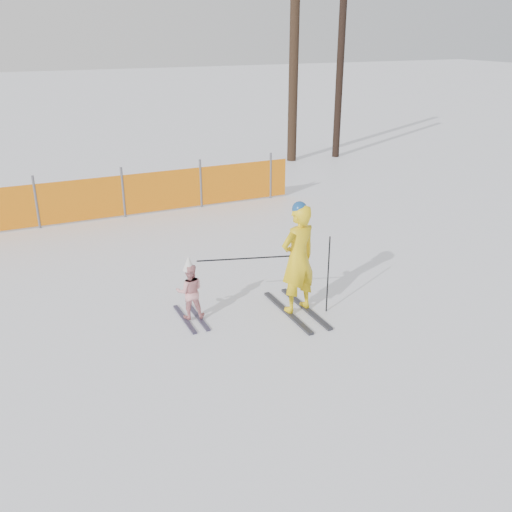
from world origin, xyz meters
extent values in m
plane|color=white|center=(0.00, 0.00, 0.00)|extent=(120.00, 120.00, 0.00)
cube|color=black|center=(0.45, 0.25, 0.02)|extent=(0.09, 1.58, 0.04)
cube|color=black|center=(0.79, 0.25, 0.02)|extent=(0.09, 1.58, 0.04)
imported|color=yellow|center=(0.62, 0.25, 0.94)|extent=(0.73, 0.56, 1.80)
sphere|color=navy|center=(0.62, 0.25, 1.77)|extent=(0.24, 0.24, 0.24)
cube|color=black|center=(-1.15, 0.74, 0.01)|extent=(0.09, 1.02, 0.03)
cube|color=black|center=(-0.93, 0.74, 0.01)|extent=(0.09, 1.02, 0.03)
imported|color=pink|center=(-1.04, 0.74, 0.49)|extent=(0.52, 0.45, 0.91)
cone|color=silver|center=(-1.04, 0.74, 0.97)|extent=(0.19, 0.19, 0.24)
cylinder|color=black|center=(1.07, 0.05, 0.66)|extent=(0.02, 0.02, 1.31)
cylinder|color=black|center=(-0.21, 0.49, 0.99)|extent=(1.43, 0.44, 0.02)
cylinder|color=#595960|center=(-2.82, 6.47, 0.62)|extent=(0.06, 0.06, 1.25)
cylinder|color=#595960|center=(-0.82, 6.47, 0.62)|extent=(0.06, 0.06, 1.25)
cylinder|color=#595960|center=(1.18, 6.47, 0.62)|extent=(0.06, 0.06, 1.25)
cylinder|color=#595960|center=(3.18, 6.47, 0.62)|extent=(0.06, 0.06, 1.25)
cube|color=orange|center=(-3.60, 6.47, 0.55)|extent=(14.44, 0.03, 1.00)
cylinder|color=black|center=(5.96, 10.44, 3.62)|extent=(0.32, 0.32, 7.24)
cylinder|color=black|center=(7.70, 10.33, 2.71)|extent=(0.25, 0.25, 5.42)
camera|label=1|loc=(-3.50, -7.09, 4.37)|focal=40.00mm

